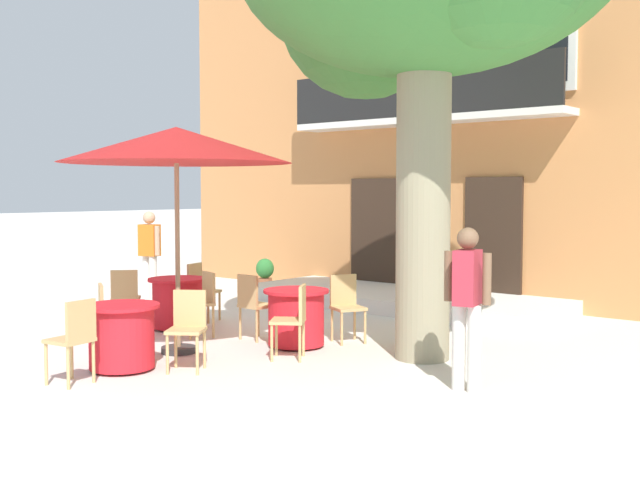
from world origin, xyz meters
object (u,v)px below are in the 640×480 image
Objects in this scene: cafe_table_near_tree at (122,336)px; cafe_table_front at (178,303)px; cafe_chair_near_tree_0 at (110,315)px; cafe_chair_front_2 at (200,288)px; cafe_umbrella at (176,146)px; cafe_chair_middle_0 at (294,316)px; cafe_chair_middle_2 at (253,302)px; pedestrian_mid_plaza at (150,253)px; cafe_chair_front_0 at (125,295)px; cafe_chair_near_tree_1 at (74,335)px; pedestrian_near_entrance at (467,299)px; ground_planter_left at (265,273)px; cafe_chair_front_1 at (202,299)px; cafe_table_middle at (296,317)px; cafe_chair_near_tree_2 at (188,324)px; cafe_chair_middle_1 at (346,303)px.

cafe_table_front is at bearing 126.77° from cafe_table_near_tree.
cafe_chair_near_tree_0 is 2.77m from cafe_chair_front_2.
cafe_umbrella reaches higher than cafe_table_front.
cafe_chair_middle_2 is (-1.23, 0.54, 0.00)m from cafe_chair_middle_0.
cafe_chair_front_0 is at bearing -45.85° from pedestrian_mid_plaza.
cafe_umbrella is at bearing 58.23° from cafe_chair_near_tree_0.
cafe_chair_front_0 is (-2.22, 2.24, 0.00)m from cafe_chair_near_tree_1.
pedestrian_near_entrance reaches higher than cafe_chair_near_tree_0.
pedestrian_near_entrance is (7.12, -4.40, 0.58)m from ground_planter_left.
cafe_chair_front_1 is at bearing -56.12° from ground_planter_left.
cafe_table_front is 0.77m from cafe_chair_front_2.
ground_planter_left is at bearing 120.78° from cafe_table_near_tree.
cafe_umbrella is at bearing 103.84° from cafe_chair_near_tree_1.
cafe_table_middle is (0.46, 3.00, -0.14)m from cafe_chair_near_tree_1.
cafe_chair_middle_2 is 0.54× the size of pedestrian_near_entrance.
cafe_table_front is 0.51× the size of pedestrian_mid_plaza.
cafe_chair_near_tree_2 and cafe_chair_middle_1 have the same top height.
cafe_chair_front_0 is 1.36× the size of ground_planter_left.
cafe_chair_front_1 is at bearing 172.40° from cafe_chair_middle_0.
pedestrian_near_entrance is (3.48, 1.71, 0.56)m from cafe_table_near_tree.
pedestrian_mid_plaza reaches higher than cafe_chair_middle_2.
cafe_table_front is 0.51× the size of pedestrian_near_entrance.
cafe_chair_near_tree_0 is at bearing -124.19° from cafe_table_middle.
cafe_table_near_tree and cafe_table_middle have the same top height.
cafe_chair_middle_2 is 1.00× the size of cafe_chair_front_0.
cafe_chair_front_1 is at bearing -168.08° from cafe_table_middle.
cafe_chair_middle_0 reaches higher than cafe_table_near_tree.
cafe_chair_near_tree_0 is at bearing 155.02° from cafe_table_near_tree.
cafe_chair_front_1 is (0.74, -0.17, 0.14)m from cafe_table_front.
cafe_table_near_tree is 0.95× the size of cafe_chair_front_2.
cafe_chair_middle_2 is at bearing 20.57° from cafe_chair_front_0.
cafe_chair_near_tree_1 is 1.05× the size of cafe_table_middle.
cafe_umbrella is 6.51m from ground_planter_left.
cafe_chair_middle_1 is 1.28m from cafe_chair_middle_2.
cafe_chair_front_0 is 2.78m from cafe_umbrella.
cafe_chair_front_1 is at bearing 134.16° from cafe_chair_near_tree_2.
ground_planter_left is (-3.53, 3.87, -0.16)m from cafe_chair_middle_2.
cafe_table_near_tree is 1.00× the size of cafe_table_front.
cafe_table_middle is (0.64, 2.27, 0.00)m from cafe_table_near_tree.
cafe_chair_middle_2 is at bearing -18.43° from cafe_chair_front_2.
cafe_chair_near_tree_2 is 3.38m from cafe_chair_front_2.
cafe_chair_near_tree_2 is at bearing -21.45° from cafe_chair_front_0.
cafe_table_front is at bearing 142.90° from cafe_chair_near_tree_2.
cafe_chair_front_1 is (-0.85, 1.96, 0.14)m from cafe_table_near_tree.
cafe_chair_middle_1 is 2.05m from cafe_chair_front_1.
pedestrian_mid_plaza is (-4.31, 2.78, 0.43)m from cafe_chair_near_tree_2.
cafe_chair_middle_1 reaches higher than ground_planter_left.
pedestrian_near_entrance reaches higher than cafe_chair_front_1.
cafe_chair_middle_2 is 2.05m from cafe_chair_front_0.
cafe_chair_near_tree_1 is at bearing -84.28° from cafe_chair_middle_2.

